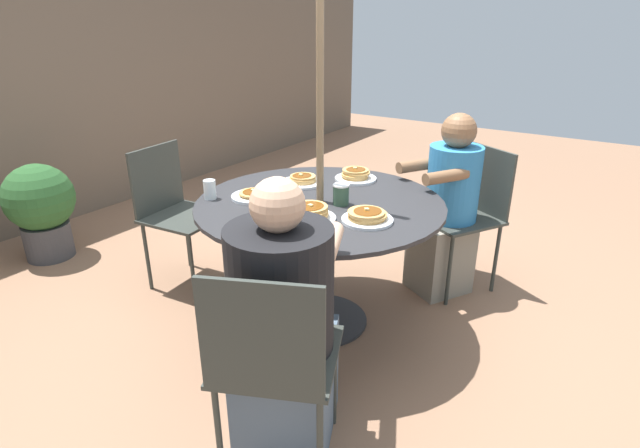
# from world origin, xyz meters

# --- Properties ---
(ground_plane) EXTENTS (12.00, 12.00, 0.00)m
(ground_plane) POSITION_xyz_m (0.00, 0.00, 0.00)
(ground_plane) COLOR #8C664C
(back_fence) EXTENTS (10.00, 0.06, 1.90)m
(back_fence) POSITION_xyz_m (0.00, 2.75, 0.95)
(back_fence) COLOR brown
(back_fence) RESTS_ON ground
(patio_table) EXTENTS (1.32, 1.32, 0.74)m
(patio_table) POSITION_xyz_m (0.00, 0.00, 0.61)
(patio_table) COLOR #28282B
(patio_table) RESTS_ON ground
(umbrella_pole) EXTENTS (0.04, 0.04, 2.17)m
(umbrella_pole) POSITION_xyz_m (0.00, 0.00, 1.08)
(umbrella_pole) COLOR #846B4C
(umbrella_pole) RESTS_ON ground
(patio_chair_north) EXTENTS (0.48, 0.48, 0.91)m
(patio_chair_north) POSITION_xyz_m (-0.10, 1.04, 0.53)
(patio_chair_north) COLOR #333833
(patio_chair_north) RESTS_ON ground
(patio_chair_east) EXTENTS (0.58, 0.58, 0.91)m
(patio_chair_east) POSITION_xyz_m (-0.96, -0.43, 0.53)
(patio_chair_east) COLOR #333833
(patio_chair_east) RESTS_ON ground
(diner_east) EXTENTS (0.59, 0.54, 1.15)m
(diner_east) POSITION_xyz_m (-0.80, -0.36, 0.52)
(diner_east) COLOR slate
(diner_east) RESTS_ON ground
(patio_chair_south) EXTENTS (0.60, 0.60, 0.91)m
(patio_chair_south) POSITION_xyz_m (0.91, -0.53, 0.53)
(patio_chair_south) COLOR #333833
(patio_chair_south) RESTS_ON ground
(diner_south) EXTENTS (0.53, 0.49, 1.14)m
(diner_south) POSITION_xyz_m (0.76, -0.44, 0.53)
(diner_south) COLOR gray
(diner_south) RESTS_ON ground
(pancake_plate_a) EXTENTS (0.25, 0.25, 0.08)m
(pancake_plate_a) POSITION_xyz_m (-0.24, -0.10, 0.77)
(pancake_plate_a) COLOR white
(pancake_plate_a) RESTS_ON patio_table
(pancake_plate_b) EXTENTS (0.25, 0.25, 0.08)m
(pancake_plate_b) POSITION_xyz_m (0.43, 0.03, 0.77)
(pancake_plate_b) COLOR white
(pancake_plate_b) RESTS_ON patio_table
(pancake_plate_c) EXTENTS (0.25, 0.25, 0.06)m
(pancake_plate_c) POSITION_xyz_m (0.19, 0.25, 0.76)
(pancake_plate_c) COLOR white
(pancake_plate_c) RESTS_ON patio_table
(pancake_plate_d) EXTENTS (0.25, 0.25, 0.06)m
(pancake_plate_d) POSITION_xyz_m (-0.11, -0.34, 0.77)
(pancake_plate_d) COLOR white
(pancake_plate_d) RESTS_ON patio_table
(pancake_plate_e) EXTENTS (0.25, 0.25, 0.05)m
(pancake_plate_e) POSITION_xyz_m (-0.15, 0.33, 0.76)
(pancake_plate_e) COLOR white
(pancake_plate_e) RESTS_ON patio_table
(syrup_bottle) EXTENTS (0.10, 0.07, 0.14)m
(syrup_bottle) POSITION_xyz_m (-0.28, 0.17, 0.80)
(syrup_bottle) COLOR brown
(syrup_bottle) RESTS_ON patio_table
(coffee_cup) EXTENTS (0.09, 0.09, 0.11)m
(coffee_cup) POSITION_xyz_m (0.02, -0.12, 0.80)
(coffee_cup) COLOR #33513D
(coffee_cup) RESTS_ON patio_table
(drinking_glass_a) EXTENTS (0.07, 0.07, 0.10)m
(drinking_glass_a) POSITION_xyz_m (-0.29, 0.51, 0.80)
(drinking_glass_a) COLOR silver
(drinking_glass_a) RESTS_ON patio_table
(potted_shrub) EXTENTS (0.48, 0.48, 0.70)m
(potted_shrub) POSITION_xyz_m (-0.39, 2.13, 0.40)
(potted_shrub) COLOR #3D3D3F
(potted_shrub) RESTS_ON ground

